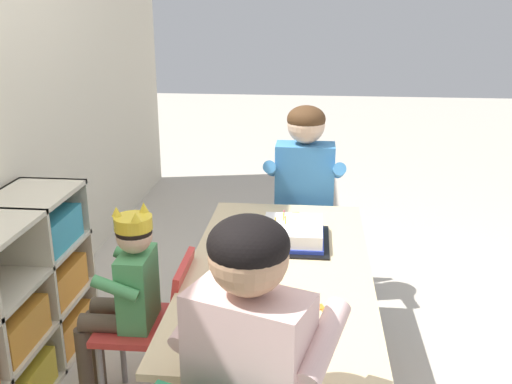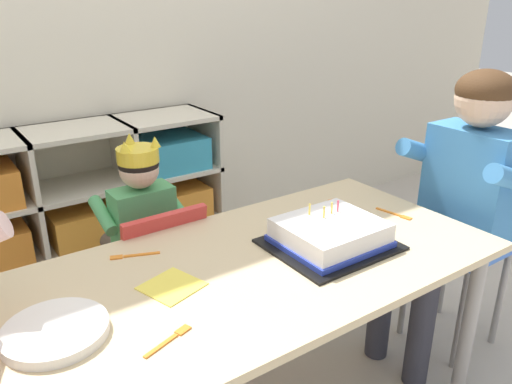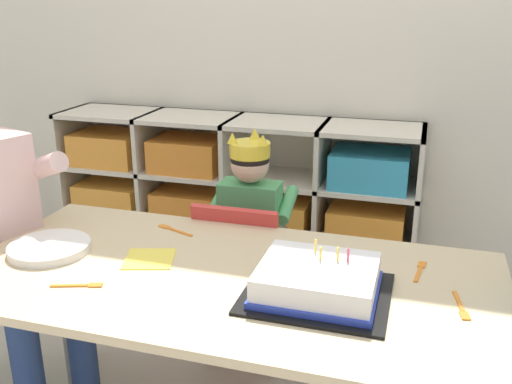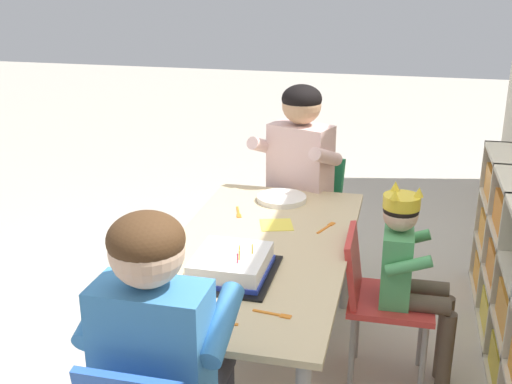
{
  "view_description": "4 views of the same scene",
  "coord_description": "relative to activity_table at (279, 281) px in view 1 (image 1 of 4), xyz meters",
  "views": [
    {
      "loc": [
        -2.01,
        -0.11,
        1.54
      ],
      "look_at": [
        0.15,
        0.1,
        0.83
      ],
      "focal_mm": 40.85,
      "sensor_mm": 36.0,
      "label": 1
    },
    {
      "loc": [
        -0.69,
        -1.0,
        1.28
      ],
      "look_at": [
        0.08,
        0.11,
        0.74
      ],
      "focal_mm": 35.36,
      "sensor_mm": 36.0,
      "label": 2
    },
    {
      "loc": [
        0.46,
        -1.27,
        1.27
      ],
      "look_at": [
        0.05,
        0.1,
        0.78
      ],
      "focal_mm": 40.13,
      "sensor_mm": 36.0,
      "label": 3
    },
    {
      "loc": [
        2.2,
        0.52,
        1.61
      ],
      "look_at": [
        0.08,
        0.01,
        0.84
      ],
      "focal_mm": 44.95,
      "sensor_mm": 36.0,
      "label": 4
    }
  ],
  "objects": [
    {
      "name": "fork_beside_plate_stack",
      "position": [
        0.58,
        -0.0,
        0.06
      ],
      "size": [
        0.04,
        0.13,
        0.0
      ],
      "rotation": [
        0.0,
        0.0,
        1.75
      ],
      "color": "orange",
      "rests_on": "activity_table"
    },
    {
      "name": "paper_napkin_square",
      "position": [
        -0.24,
        0.02,
        0.06
      ],
      "size": [
        0.17,
        0.17,
        0.0
      ],
      "primitive_type": "cube",
      "rotation": [
        0.0,
        0.0,
        0.3
      ],
      "color": "#F4DB4C",
      "rests_on": "activity_table"
    },
    {
      "name": "child_with_crown",
      "position": [
        -0.1,
        0.57,
        0.0
      ],
      "size": [
        0.3,
        0.31,
        0.84
      ],
      "rotation": [
        0.0,
        0.0,
        3.15
      ],
      "color": "#4C9E5B",
      "rests_on": "ground"
    },
    {
      "name": "fork_by_napkin",
      "position": [
        0.48,
        0.17,
        0.06
      ],
      "size": [
        0.03,
        0.13,
        0.0
      ],
      "rotation": [
        0.0,
        0.0,
        4.58
      ],
      "color": "orange",
      "rests_on": "activity_table"
    },
    {
      "name": "guest_at_table_side",
      "position": [
        0.81,
        -0.08,
        0.13
      ],
      "size": [
        0.44,
        0.41,
        1.05
      ],
      "rotation": [
        0.0,
        0.0,
        -1.57
      ],
      "color": "#3D7FBC",
      "rests_on": "ground"
    },
    {
      "name": "classroom_chair_blue",
      "position": [
        -0.1,
        0.46,
        -0.14
      ],
      "size": [
        0.32,
        0.35,
        0.63
      ],
      "rotation": [
        0.0,
        0.0,
        3.15
      ],
      "color": "red",
      "rests_on": "ground"
    },
    {
      "name": "fork_scattered_mid_table",
      "position": [
        -0.26,
        0.23,
        0.06
      ],
      "size": [
        0.13,
        0.06,
        0.0
      ],
      "rotation": [
        0.0,
        0.0,
        5.91
      ],
      "color": "orange",
      "rests_on": "activity_table"
    },
    {
      "name": "classroom_chair_guest_side",
      "position": [
        0.92,
        -0.08,
        -0.09
      ],
      "size": [
        0.33,
        0.31,
        0.7
      ],
      "rotation": [
        0.0,
        0.0,
        -1.57
      ],
      "color": "blue",
      "rests_on": "ground"
    },
    {
      "name": "adult_helper_seated",
      "position": [
        -0.73,
        0.0,
        0.15
      ],
      "size": [
        0.48,
        0.46,
        1.08
      ],
      "rotation": [
        0.0,
        0.0,
        1.22
      ],
      "color": "beige",
      "rests_on": "ground"
    },
    {
      "name": "fork_near_child_seat",
      "position": [
        -0.33,
        -0.17,
        0.06
      ],
      "size": [
        0.13,
        0.06,
        0.0
      ],
      "rotation": [
        0.0,
        0.0,
        3.47
      ],
      "color": "orange",
      "rests_on": "activity_table"
    },
    {
      "name": "paper_plate_stack",
      "position": [
        -0.53,
        -0.01,
        0.07
      ],
      "size": [
        0.23,
        0.23,
        0.02
      ],
      "primitive_type": "cylinder",
      "color": "white",
      "rests_on": "activity_table"
    },
    {
      "name": "activity_table",
      "position": [
        0.0,
        0.0,
        0.0
      ],
      "size": [
        1.42,
        0.69,
        0.58
      ],
      "color": "#D1B789",
      "rests_on": "ground"
    },
    {
      "name": "birthday_cake_on_tray",
      "position": [
        0.25,
        -0.04,
        0.09
      ],
      "size": [
        0.35,
        0.3,
        0.11
      ],
      "color": "black",
      "rests_on": "activity_table"
    }
  ]
}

